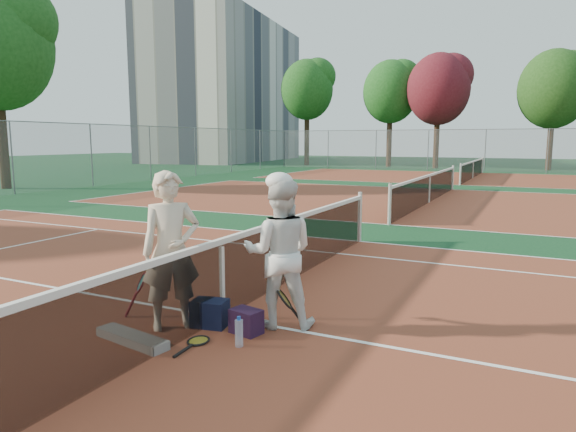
{
  "coord_description": "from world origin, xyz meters",
  "views": [
    {
      "loc": [
        3.46,
        -5.22,
        2.22
      ],
      "look_at": [
        0.0,
        1.88,
        1.05
      ],
      "focal_mm": 32.0,
      "sensor_mm": 36.0,
      "label": 1
    }
  ],
  "objects_px": {
    "racket_black_held": "(284,310)",
    "water_bottle": "(239,333)",
    "sports_bag_navy": "(210,313)",
    "sports_bag_purple": "(246,321)",
    "apartment_block": "(227,92)",
    "racket_spare": "(198,341)",
    "player_b": "(279,253)",
    "net_main": "(222,279)",
    "player_a": "(171,251)",
    "racket_red": "(142,294)"
  },
  "relations": [
    {
      "from": "net_main",
      "to": "apartment_block",
      "type": "bearing_deg",
      "value": 122.47
    },
    {
      "from": "apartment_block",
      "to": "player_b",
      "type": "bearing_deg",
      "value": -56.78
    },
    {
      "from": "racket_black_held",
      "to": "water_bottle",
      "type": "relative_size",
      "value": 1.67
    },
    {
      "from": "racket_red",
      "to": "sports_bag_purple",
      "type": "bearing_deg",
      "value": -46.02
    },
    {
      "from": "racket_spare",
      "to": "apartment_block",
      "type": "bearing_deg",
      "value": 28.5
    },
    {
      "from": "racket_red",
      "to": "water_bottle",
      "type": "relative_size",
      "value": 1.84
    },
    {
      "from": "racket_spare",
      "to": "water_bottle",
      "type": "height_order",
      "value": "water_bottle"
    },
    {
      "from": "player_a",
      "to": "racket_black_held",
      "type": "bearing_deg",
      "value": -27.46
    },
    {
      "from": "racket_spare",
      "to": "sports_bag_purple",
      "type": "height_order",
      "value": "sports_bag_purple"
    },
    {
      "from": "racket_black_held",
      "to": "sports_bag_navy",
      "type": "xyz_separation_m",
      "value": [
        -0.86,
        -0.27,
        -0.09
      ]
    },
    {
      "from": "sports_bag_navy",
      "to": "racket_spare",
      "type": "bearing_deg",
      "value": -70.74
    },
    {
      "from": "net_main",
      "to": "sports_bag_navy",
      "type": "relative_size",
      "value": 26.56
    },
    {
      "from": "player_b",
      "to": "sports_bag_navy",
      "type": "xyz_separation_m",
      "value": [
        -0.73,
        -0.41,
        -0.73
      ]
    },
    {
      "from": "net_main",
      "to": "racket_spare",
      "type": "bearing_deg",
      "value": -76.38
    },
    {
      "from": "apartment_block",
      "to": "sports_bag_purple",
      "type": "distance_m",
      "value": 53.22
    },
    {
      "from": "net_main",
      "to": "player_b",
      "type": "height_order",
      "value": "player_b"
    },
    {
      "from": "apartment_block",
      "to": "racket_spare",
      "type": "bearing_deg",
      "value": -57.81
    },
    {
      "from": "racket_red",
      "to": "racket_black_held",
      "type": "xyz_separation_m",
      "value": [
        1.87,
        0.32,
        -0.02
      ]
    },
    {
      "from": "sports_bag_navy",
      "to": "water_bottle",
      "type": "height_order",
      "value": "sports_bag_navy"
    },
    {
      "from": "racket_red",
      "to": "racket_spare",
      "type": "distance_m",
      "value": 1.27
    },
    {
      "from": "sports_bag_navy",
      "to": "racket_black_held",
      "type": "bearing_deg",
      "value": 17.35
    },
    {
      "from": "net_main",
      "to": "player_a",
      "type": "height_order",
      "value": "player_a"
    },
    {
      "from": "player_a",
      "to": "player_b",
      "type": "bearing_deg",
      "value": -19.49
    },
    {
      "from": "racket_black_held",
      "to": "sports_bag_purple",
      "type": "xyz_separation_m",
      "value": [
        -0.36,
        -0.27,
        -0.11
      ]
    },
    {
      "from": "sports_bag_navy",
      "to": "apartment_block",
      "type": "bearing_deg",
      "value": 122.31
    },
    {
      "from": "sports_bag_purple",
      "to": "water_bottle",
      "type": "relative_size",
      "value": 1.17
    },
    {
      "from": "player_a",
      "to": "racket_red",
      "type": "relative_size",
      "value": 3.4
    },
    {
      "from": "player_b",
      "to": "racket_black_held",
      "type": "bearing_deg",
      "value": 110.73
    },
    {
      "from": "sports_bag_navy",
      "to": "player_b",
      "type": "bearing_deg",
      "value": 29.11
    },
    {
      "from": "player_b",
      "to": "sports_bag_purple",
      "type": "bearing_deg",
      "value": 38.43
    },
    {
      "from": "player_b",
      "to": "sports_bag_navy",
      "type": "bearing_deg",
      "value": 6.04
    },
    {
      "from": "net_main",
      "to": "racket_red",
      "type": "xyz_separation_m",
      "value": [
        -0.98,
        -0.37,
        -0.23
      ]
    },
    {
      "from": "apartment_block",
      "to": "sports_bag_purple",
      "type": "height_order",
      "value": "apartment_block"
    },
    {
      "from": "player_a",
      "to": "sports_bag_purple",
      "type": "xyz_separation_m",
      "value": [
        0.88,
        0.21,
        -0.79
      ]
    },
    {
      "from": "sports_bag_purple",
      "to": "player_b",
      "type": "bearing_deg",
      "value": 61.5
    },
    {
      "from": "player_b",
      "to": "sports_bag_navy",
      "type": "distance_m",
      "value": 1.11
    },
    {
      "from": "net_main",
      "to": "apartment_block",
      "type": "relative_size",
      "value": 0.5
    },
    {
      "from": "sports_bag_navy",
      "to": "water_bottle",
      "type": "relative_size",
      "value": 1.38
    },
    {
      "from": "net_main",
      "to": "racket_black_held",
      "type": "relative_size",
      "value": 21.9
    },
    {
      "from": "racket_spare",
      "to": "water_bottle",
      "type": "xyz_separation_m",
      "value": [
        0.47,
        0.09,
        0.14
      ]
    },
    {
      "from": "net_main",
      "to": "player_a",
      "type": "distance_m",
      "value": 0.77
    },
    {
      "from": "racket_spare",
      "to": "racket_red",
      "type": "bearing_deg",
      "value": 66.78
    },
    {
      "from": "apartment_block",
      "to": "racket_red",
      "type": "relative_size",
      "value": 39.91
    },
    {
      "from": "racket_black_held",
      "to": "sports_bag_navy",
      "type": "bearing_deg",
      "value": -7.41
    },
    {
      "from": "apartment_block",
      "to": "sports_bag_navy",
      "type": "relative_size",
      "value": 53.21
    },
    {
      "from": "net_main",
      "to": "sports_bag_purple",
      "type": "xyz_separation_m",
      "value": [
        0.53,
        -0.32,
        -0.37
      ]
    },
    {
      "from": "racket_red",
      "to": "racket_spare",
      "type": "xyz_separation_m",
      "value": [
        1.17,
        -0.41,
        -0.26
      ]
    },
    {
      "from": "apartment_block",
      "to": "racket_black_held",
      "type": "distance_m",
      "value": 53.17
    },
    {
      "from": "player_a",
      "to": "water_bottle",
      "type": "distance_m",
      "value": 1.29
    },
    {
      "from": "sports_bag_navy",
      "to": "sports_bag_purple",
      "type": "bearing_deg",
      "value": -0.6
    }
  ]
}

